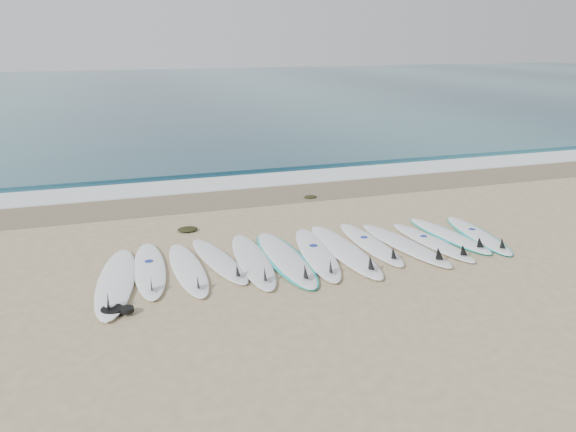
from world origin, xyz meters
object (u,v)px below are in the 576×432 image
object	(u,v)px
surfboard_0	(116,282)
surfboard_12	(479,235)
leash_coil	(116,311)
surfboard_6	(318,254)

from	to	relation	value
surfboard_0	surfboard_12	size ratio (longest dim) A/B	1.20
surfboard_12	leash_coil	xyz separation A→B (m)	(-6.91, -1.10, 0.00)
surfboard_0	surfboard_12	xyz separation A→B (m)	(6.88, 0.12, -0.02)
surfboard_0	surfboard_6	distance (m)	3.50
leash_coil	surfboard_6	bearing A→B (deg)	17.68
surfboard_6	leash_coil	world-z (taller)	surfboard_6
leash_coil	surfboard_0	bearing A→B (deg)	88.13
surfboard_12	surfboard_6	bearing A→B (deg)	-173.79
surfboard_12	leash_coil	distance (m)	7.00
surfboard_12	surfboard_0	bearing A→B (deg)	-172.38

